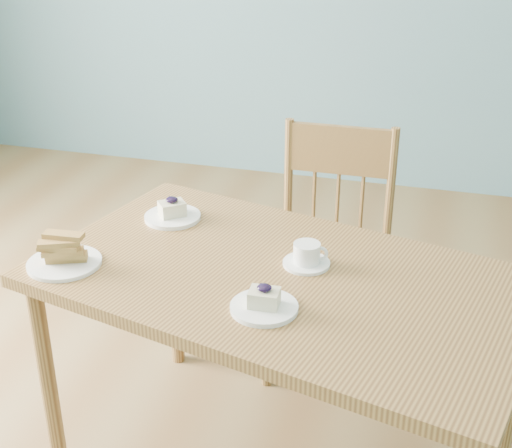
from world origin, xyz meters
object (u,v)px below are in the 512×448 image
(coffee_cup, at_px, (307,256))
(biscotti_plate, at_px, (63,255))
(dining_table, at_px, (280,297))
(cheesecake_plate_near, at_px, (264,303))
(dining_chair, at_px, (329,253))
(cheesecake_plate_far, at_px, (172,213))

(coffee_cup, relative_size, biscotti_plate, 0.64)
(dining_table, relative_size, cheesecake_plate_near, 8.58)
(dining_table, relative_size, dining_chair, 1.61)
(dining_chair, xyz_separation_m, cheesecake_plate_near, (-0.03, -0.82, 0.27))
(coffee_cup, bearing_deg, cheesecake_plate_near, -111.67)
(cheesecake_plate_near, bearing_deg, cheesecake_plate_far, 133.89)
(cheesecake_plate_near, height_order, cheesecake_plate_far, cheesecake_plate_far)
(dining_table, distance_m, biscotti_plate, 0.62)
(cheesecake_plate_near, height_order, coffee_cup, cheesecake_plate_near)
(cheesecake_plate_near, bearing_deg, coffee_cup, 78.01)
(biscotti_plate, bearing_deg, cheesecake_plate_far, 63.79)
(biscotti_plate, bearing_deg, dining_table, 10.50)
(cheesecake_plate_far, relative_size, biscotti_plate, 0.86)
(dining_chair, height_order, cheesecake_plate_near, dining_chair)
(cheesecake_plate_far, xyz_separation_m, biscotti_plate, (-0.18, -0.37, 0.01))
(dining_table, distance_m, coffee_cup, 0.14)
(dining_table, height_order, coffee_cup, coffee_cup)
(dining_chair, xyz_separation_m, biscotti_plate, (-0.64, -0.74, 0.28))
(dining_table, bearing_deg, cheesecake_plate_far, 162.56)
(cheesecake_plate_far, bearing_deg, coffee_cup, -20.79)
(dining_chair, relative_size, cheesecake_plate_far, 5.12)
(biscotti_plate, bearing_deg, cheesecake_plate_near, -6.90)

